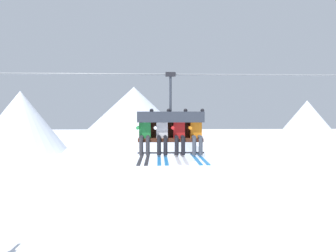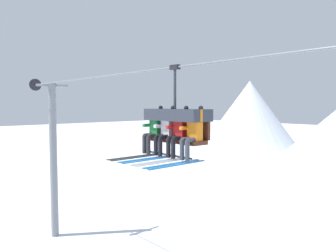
{
  "view_description": "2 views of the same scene",
  "coord_description": "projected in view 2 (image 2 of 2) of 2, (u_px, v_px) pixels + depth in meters",
  "views": [
    {
      "loc": [
        1.47,
        -8.24,
        6.44
      ],
      "look_at": [
        1.76,
        -0.85,
        6.1
      ],
      "focal_mm": 28.0,
      "sensor_mm": 36.0,
      "label": 1
    },
    {
      "loc": [
        7.93,
        -6.45,
        6.61
      ],
      "look_at": [
        1.57,
        -0.8,
        6.06
      ],
      "focal_mm": 35.0,
      "sensor_mm": 36.0,
      "label": 2
    }
  ],
  "objects": [
    {
      "name": "mountain_peak_west",
      "position": [
        249.0,
        114.0,
        50.51
      ],
      "size": [
        14.73,
        14.73,
        10.26
      ],
      "color": "silver",
      "rests_on": "ground_plane"
    },
    {
      "name": "lift_tower_near",
      "position": [
        53.0,
        156.0,
        16.25
      ],
      "size": [
        0.36,
        1.88,
        7.83
      ],
      "color": "slate",
      "rests_on": "ground_plane"
    },
    {
      "name": "lift_cable",
      "position": [
        159.0,
        69.0,
        8.7
      ],
      "size": [
        20.23,
        0.05,
        0.05
      ],
      "color": "slate"
    },
    {
      "name": "chairlift_chair",
      "position": [
        177.0,
        120.0,
        8.37
      ],
      "size": [
        1.86,
        0.74,
        2.26
      ],
      "color": "#512819"
    },
    {
      "name": "skier_green",
      "position": [
        153.0,
        130.0,
        8.78
      ],
      "size": [
        0.48,
        1.7,
        1.34
      ],
      "color": "#23843D"
    },
    {
      "name": "skier_white",
      "position": [
        165.0,
        131.0,
        8.42
      ],
      "size": [
        0.48,
        1.7,
        1.34
      ],
      "color": "silver"
    },
    {
      "name": "skier_red",
      "position": [
        177.0,
        132.0,
        8.06
      ],
      "size": [
        0.48,
        1.7,
        1.34
      ],
      "color": "red"
    },
    {
      "name": "skier_orange",
      "position": [
        191.0,
        133.0,
        7.7
      ],
      "size": [
        0.48,
        1.7,
        1.34
      ],
      "color": "orange"
    }
  ]
}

